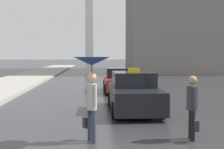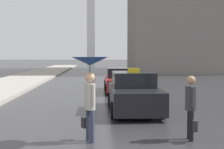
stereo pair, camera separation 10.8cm
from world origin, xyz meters
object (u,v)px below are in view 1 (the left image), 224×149
at_px(taxi, 134,93).
at_px(pedestrian_with_umbrella, 92,76).
at_px(pedestrian_man, 192,104).
at_px(sedan_red, 120,81).

distance_m(taxi, pedestrian_with_umbrella, 4.69).
distance_m(pedestrian_with_umbrella, pedestrian_man, 2.72).
relative_size(taxi, sedan_red, 1.02).
xyz_separation_m(taxi, sedan_red, (-0.02, 6.63, -0.05)).
bearing_deg(sedan_red, pedestrian_with_umbrella, 81.69).
relative_size(sedan_red, pedestrian_with_umbrella, 1.99).
bearing_deg(pedestrian_man, sedan_red, -170.88).
bearing_deg(taxi, sedan_red, -89.81).
xyz_separation_m(taxi, pedestrian_man, (1.00, -4.27, 0.25)).
bearing_deg(pedestrian_with_umbrella, pedestrian_man, -117.58).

